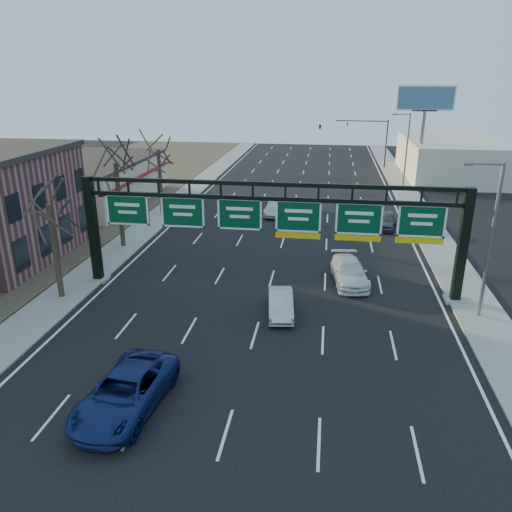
% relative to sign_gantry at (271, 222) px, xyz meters
% --- Properties ---
extents(ground, '(160.00, 160.00, 0.00)m').
position_rel_sign_gantry_xyz_m(ground, '(-0.16, -8.00, -4.63)').
color(ground, black).
rests_on(ground, ground).
extents(sidewalk_left, '(3.00, 120.00, 0.12)m').
position_rel_sign_gantry_xyz_m(sidewalk_left, '(-12.96, 12.00, -4.57)').
color(sidewalk_left, gray).
rests_on(sidewalk_left, ground).
extents(sidewalk_right, '(3.00, 120.00, 0.12)m').
position_rel_sign_gantry_xyz_m(sidewalk_right, '(12.64, 12.00, -4.57)').
color(sidewalk_right, gray).
rests_on(sidewalk_right, ground).
extents(dirt_strip_left, '(21.00, 120.00, 0.06)m').
position_rel_sign_gantry_xyz_m(dirt_strip_left, '(-25.16, 12.00, -4.60)').
color(dirt_strip_left, '#473D2B').
rests_on(dirt_strip_left, ground).
extents(lane_markings, '(21.60, 120.00, 0.01)m').
position_rel_sign_gantry_xyz_m(lane_markings, '(-0.16, 12.00, -4.62)').
color(lane_markings, white).
rests_on(lane_markings, ground).
extents(sign_gantry, '(24.60, 1.20, 7.20)m').
position_rel_sign_gantry_xyz_m(sign_gantry, '(0.00, 0.00, 0.00)').
color(sign_gantry, black).
rests_on(sign_gantry, ground).
extents(cream_strip, '(10.90, 18.40, 4.70)m').
position_rel_sign_gantry_xyz_m(cream_strip, '(-21.64, 21.00, -2.27)').
color(cream_strip, beige).
rests_on(cream_strip, ground).
extents(building_right_distant, '(12.00, 20.00, 5.00)m').
position_rel_sign_gantry_xyz_m(building_right_distant, '(19.84, 42.00, -2.13)').
color(building_right_distant, beige).
rests_on(building_right_distant, ground).
extents(tree_gantry, '(3.60, 3.60, 8.48)m').
position_rel_sign_gantry_xyz_m(tree_gantry, '(-12.96, -3.00, 2.48)').
color(tree_gantry, '#32271B').
rests_on(tree_gantry, sidewalk_left).
extents(tree_mid, '(3.60, 3.60, 9.24)m').
position_rel_sign_gantry_xyz_m(tree_mid, '(-12.96, 7.00, 3.23)').
color(tree_mid, '#32271B').
rests_on(tree_mid, sidewalk_left).
extents(tree_far, '(3.60, 3.60, 8.86)m').
position_rel_sign_gantry_xyz_m(tree_far, '(-12.96, 17.00, 2.86)').
color(tree_far, '#32271B').
rests_on(tree_far, sidewalk_left).
extents(streetlight_near, '(2.15, 0.22, 9.00)m').
position_rel_sign_gantry_xyz_m(streetlight_near, '(12.31, -2.00, 0.45)').
color(streetlight_near, slate).
rests_on(streetlight_near, sidewalk_right).
extents(streetlight_far, '(2.15, 0.22, 9.00)m').
position_rel_sign_gantry_xyz_m(streetlight_far, '(12.31, 32.00, 0.45)').
color(streetlight_far, slate).
rests_on(streetlight_far, sidewalk_right).
extents(billboard_right, '(7.00, 0.50, 12.00)m').
position_rel_sign_gantry_xyz_m(billboard_right, '(14.84, 36.98, 4.43)').
color(billboard_right, slate).
rests_on(billboard_right, ground).
extents(traffic_signal_mast, '(10.16, 0.54, 7.00)m').
position_rel_sign_gantry_xyz_m(traffic_signal_mast, '(5.53, 47.00, 0.87)').
color(traffic_signal_mast, black).
rests_on(traffic_signal_mast, ground).
extents(car_blue_suv, '(3.35, 6.23, 1.66)m').
position_rel_sign_gantry_xyz_m(car_blue_suv, '(-4.59, -13.03, -3.80)').
color(car_blue_suv, navy).
rests_on(car_blue_suv, ground).
extents(car_silver_sedan, '(1.91, 4.19, 1.33)m').
position_rel_sign_gantry_xyz_m(car_silver_sedan, '(0.97, -3.29, -3.96)').
color(car_silver_sedan, '#ABACB0').
rests_on(car_silver_sedan, ground).
extents(car_white_wagon, '(2.84, 5.49, 1.52)m').
position_rel_sign_gantry_xyz_m(car_white_wagon, '(5.10, 2.11, -3.87)').
color(car_white_wagon, silver).
rests_on(car_white_wagon, ground).
extents(car_grey_far, '(2.50, 4.52, 1.45)m').
position_rel_sign_gantry_xyz_m(car_grey_far, '(8.79, 15.50, -3.90)').
color(car_grey_far, '#46484C').
rests_on(car_grey_far, ground).
extents(car_silver_distant, '(2.30, 4.80, 1.52)m').
position_rel_sign_gantry_xyz_m(car_silver_distant, '(-1.53, 18.47, -3.87)').
color(car_silver_distant, '#9F9FA3').
rests_on(car_silver_distant, ground).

